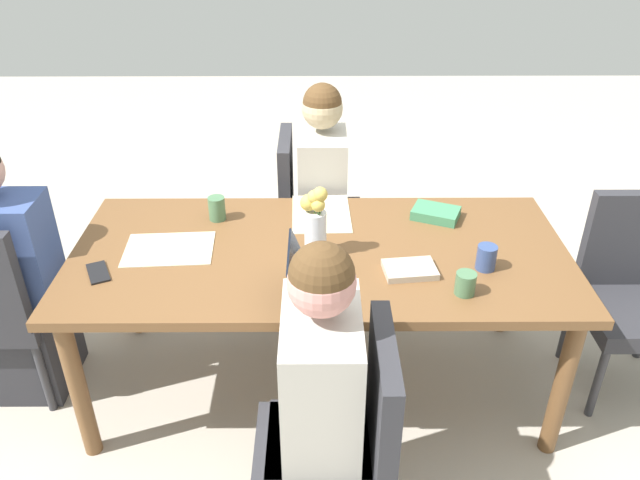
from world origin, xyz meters
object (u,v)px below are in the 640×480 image
(person_far_left_near, at_px, (322,208))
(coffee_mug_centre_left, at_px, (486,257))
(phone_black, at_px, (98,273))
(coffee_mug_near_left, at_px, (465,283))
(person_near_left_mid, at_px, (320,420))
(laptop_near_left_mid, at_px, (314,289))
(dining_table, at_px, (320,265))
(book_blue_cover, at_px, (436,213))
(chair_head_right_right_near, at_px, (634,287))
(book_red_cover, at_px, (410,270))
(chair_near_left_mid, at_px, (344,441))
(flower_vase, at_px, (315,221))
(chair_far_left_near, at_px, (308,207))
(person_head_left_left_far, at_px, (12,287))
(coffee_mug_near_right, at_px, (217,208))

(person_far_left_near, distance_m, coffee_mug_centre_left, 1.11)
(person_far_left_near, relative_size, phone_black, 7.97)
(coffee_mug_near_left, bearing_deg, person_near_left_mid, -141.10)
(laptop_near_left_mid, xyz_separation_m, coffee_mug_near_left, (0.55, 0.03, 0.00))
(dining_table, height_order, person_near_left_mid, person_near_left_mid)
(coffee_mug_centre_left, distance_m, book_blue_cover, 0.43)
(chair_head_right_right_near, distance_m, book_red_cover, 1.08)
(dining_table, height_order, coffee_mug_centre_left, coffee_mug_centre_left)
(chair_near_left_mid, height_order, coffee_mug_centre_left, chair_near_left_mid)
(person_far_left_near, bearing_deg, book_red_cover, -70.05)
(coffee_mug_centre_left, xyz_separation_m, book_blue_cover, (-0.13, 0.41, -0.03))
(flower_vase, bearing_deg, phone_black, -171.01)
(dining_table, xyz_separation_m, chair_far_left_near, (-0.06, 0.81, -0.15))
(coffee_mug_near_left, xyz_separation_m, phone_black, (-1.39, 0.14, -0.04))
(person_head_left_left_far, bearing_deg, coffee_mug_near_right, 15.71)
(dining_table, xyz_separation_m, person_near_left_mid, (-0.00, -0.73, -0.12))
(coffee_mug_near_left, relative_size, coffee_mug_centre_left, 0.87)
(person_near_left_mid, distance_m, chair_head_right_right_near, 1.59)
(laptop_near_left_mid, xyz_separation_m, book_blue_cover, (0.54, 0.61, -0.02))
(coffee_mug_near_right, height_order, phone_black, coffee_mug_near_right)
(person_far_left_near, xyz_separation_m, person_near_left_mid, (-0.02, -1.48, 0.00))
(chair_far_left_near, relative_size, person_head_left_left_far, 0.75)
(person_far_left_near, height_order, coffee_mug_near_left, person_far_left_near)
(coffee_mug_centre_left, bearing_deg, coffee_mug_near_right, 159.73)
(chair_far_left_near, distance_m, coffee_mug_near_left, 1.29)
(book_blue_cover, bearing_deg, person_head_left_left_far, -149.50)
(coffee_mug_near_left, bearing_deg, chair_far_left_near, 117.95)
(flower_vase, relative_size, phone_black, 2.03)
(dining_table, xyz_separation_m, flower_vase, (-0.02, -0.03, 0.23))
(coffee_mug_near_left, bearing_deg, dining_table, 150.27)
(person_head_left_left_far, relative_size, phone_black, 7.97)
(coffee_mug_near_left, distance_m, book_blue_cover, 0.58)
(coffee_mug_near_left, xyz_separation_m, coffee_mug_centre_left, (0.11, 0.17, 0.01))
(person_far_left_near, height_order, coffee_mug_near_right, person_far_left_near)
(chair_near_left_mid, xyz_separation_m, chair_head_right_right_near, (1.30, 0.85, 0.00))
(chair_far_left_near, distance_m, laptop_near_left_mid, 1.17)
(book_red_cover, bearing_deg, laptop_near_left_mid, -162.11)
(person_head_left_left_far, bearing_deg, laptop_near_left_mid, -15.50)
(person_far_left_near, distance_m, laptop_near_left_mid, 1.11)
(phone_black, bearing_deg, chair_head_right_right_near, -109.58)
(flower_vase, relative_size, book_red_cover, 1.53)
(coffee_mug_near_right, bearing_deg, chair_head_right_right_near, -6.72)
(chair_far_left_near, distance_m, book_blue_cover, 0.82)
(chair_near_left_mid, bearing_deg, book_blue_cover, 67.31)
(dining_table, distance_m, chair_near_left_mid, 0.81)
(person_near_left_mid, height_order, phone_black, person_near_left_mid)
(dining_table, relative_size, laptop_near_left_mid, 6.37)
(dining_table, height_order, chair_far_left_near, chair_far_left_near)
(chair_head_right_right_near, bearing_deg, coffee_mug_near_left, -157.03)
(person_near_left_mid, bearing_deg, flower_vase, 91.28)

